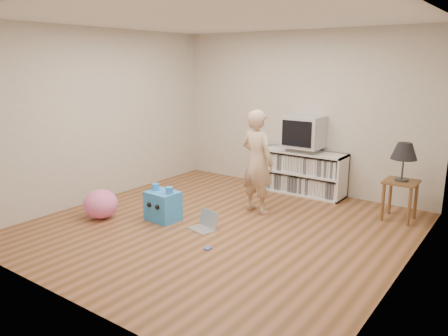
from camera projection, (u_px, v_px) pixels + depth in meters
ground at (220, 227)px, 5.69m from camera, size 4.50×4.50×0.00m
walls at (220, 128)px, 5.39m from camera, size 4.52×4.52×2.60m
ceiling at (219, 18)px, 5.08m from camera, size 4.50×4.50×0.01m
media_unit at (303, 172)px, 7.11m from camera, size 1.40×0.45×0.70m
dvd_deck at (303, 149)px, 7.01m from camera, size 0.45×0.35×0.07m
crt_tv at (304, 132)px, 6.94m from camera, size 0.60×0.53×0.50m
side_table at (400, 190)px, 5.87m from camera, size 0.42×0.42×0.55m
table_lamp at (404, 152)px, 5.75m from camera, size 0.34×0.34×0.52m
person at (257, 162)px, 6.12m from camera, size 0.59×0.44×1.47m
laptop at (205, 224)px, 5.62m from camera, size 0.39×0.35×0.23m
playing_cards at (208, 248)px, 5.01m from camera, size 0.08×0.10×0.02m
plush_blue at (163, 205)px, 5.90m from camera, size 0.44×0.39×0.49m
plush_pink at (101, 204)px, 5.99m from camera, size 0.56×0.56×0.40m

